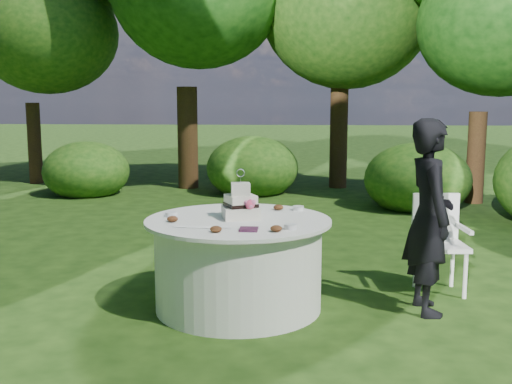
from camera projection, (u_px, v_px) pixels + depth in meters
ground at (239, 307)px, 5.12m from camera, size 80.00×80.00×0.00m
napkins at (249, 229)px, 4.56m from camera, size 0.14×0.14×0.02m
feather_plume at (202, 227)px, 4.66m from camera, size 0.48×0.07×0.01m
guest at (429, 217)px, 4.91m from camera, size 0.45×0.63×1.61m
table at (238, 263)px, 5.06m from camera, size 1.56×1.56×0.77m
cake at (241, 205)px, 5.02m from camera, size 0.36×0.36×0.42m
chair at (438, 235)px, 5.52m from camera, size 0.48×0.47×0.90m
votives at (253, 216)px, 5.03m from camera, size 1.18×0.91×0.04m
petal_cups at (237, 220)px, 4.83m from camera, size 0.95×1.07×0.05m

